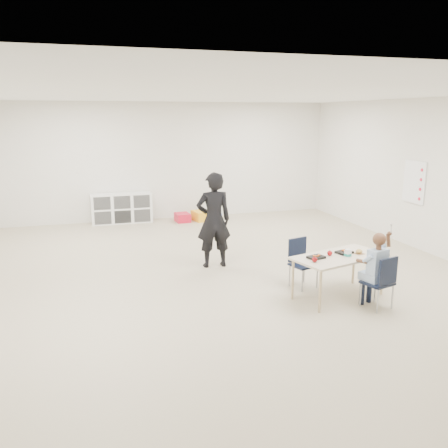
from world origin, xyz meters
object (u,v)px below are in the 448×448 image
object	(u,v)px
table	(338,276)
adult	(214,220)
chair_near	(377,282)
child	(379,267)
cubby_shelf	(122,208)

from	to	relation	value
table	adult	size ratio (longest dim) A/B	0.90
table	chair_near	size ratio (longest dim) A/B	2.00
child	adult	size ratio (longest dim) A/B	0.71
child	adult	distance (m)	2.81
table	adult	xyz separation A→B (m)	(-1.29, 1.83, 0.49)
table	chair_near	xyz separation A→B (m)	(0.29, -0.49, 0.06)
table	chair_near	world-z (taller)	chair_near
cubby_shelf	adult	bearing A→B (deg)	-72.75
child	cubby_shelf	size ratio (longest dim) A/B	0.81
child	adult	xyz separation A→B (m)	(-1.58, 2.32, 0.23)
chair_near	cubby_shelf	size ratio (longest dim) A/B	0.51
child	adult	bearing A→B (deg)	108.69
table	cubby_shelf	distance (m)	6.18
chair_near	child	xyz separation A→B (m)	(0.00, 0.00, 0.21)
table	child	bearing A→B (deg)	-74.68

